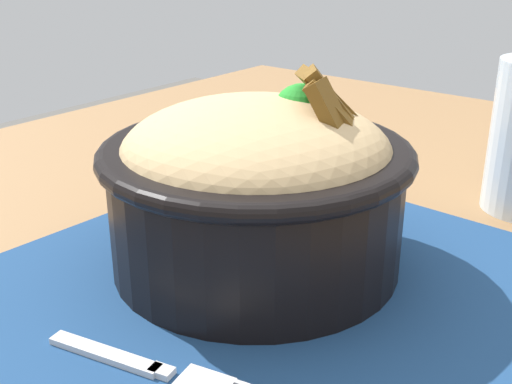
{
  "coord_description": "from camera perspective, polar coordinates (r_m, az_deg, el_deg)",
  "views": [
    {
      "loc": [
        0.27,
        0.2,
        0.97
      ],
      "look_at": [
        -0.03,
        -0.04,
        0.82
      ],
      "focal_mm": 45.37,
      "sensor_mm": 36.0,
      "label": 1
    }
  ],
  "objects": [
    {
      "name": "fork",
      "position": [
        0.33,
        -7.93,
        -15.65
      ],
      "size": [
        0.04,
        0.13,
        0.0
      ],
      "color": "beige",
      "rests_on": "placemat"
    },
    {
      "name": "bowl",
      "position": [
        0.4,
        0.08,
        1.0
      ],
      "size": [
        0.22,
        0.22,
        0.13
      ],
      "color": "black",
      "rests_on": "placemat"
    },
    {
      "name": "placemat",
      "position": [
        0.39,
        -1.78,
        -9.61
      ],
      "size": [
        0.41,
        0.33,
        0.0
      ],
      "primitive_type": "cube",
      "rotation": [
        0.0,
        0.0,
        -0.04
      ],
      "color": "navy",
      "rests_on": "table"
    }
  ]
}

